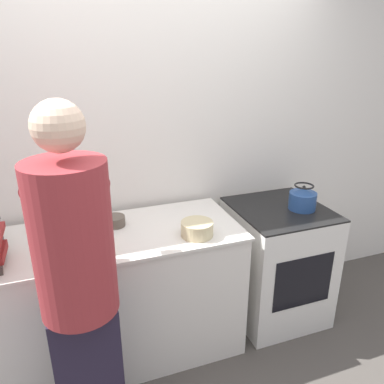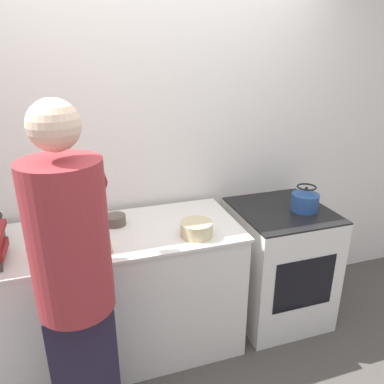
{
  "view_description": "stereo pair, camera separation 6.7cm",
  "coord_description": "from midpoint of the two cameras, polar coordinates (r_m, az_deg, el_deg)",
  "views": [
    {
      "loc": [
        -0.58,
        -1.74,
        1.95
      ],
      "look_at": [
        0.14,
        0.23,
        1.14
      ],
      "focal_mm": 35.0,
      "sensor_mm": 36.0,
      "label": 1
    },
    {
      "loc": [
        -0.52,
        -1.77,
        1.95
      ],
      "look_at": [
        0.14,
        0.23,
        1.14
      ],
      "focal_mm": 35.0,
      "sensor_mm": 36.0,
      "label": 2
    }
  ],
  "objects": [
    {
      "name": "kettle",
      "position": [
        2.73,
        17.52,
        -1.2
      ],
      "size": [
        0.19,
        0.19,
        0.18
      ],
      "color": "#284C8C",
      "rests_on": "oven"
    },
    {
      "name": "counter",
      "position": [
        2.58,
        -11.01,
        -15.05
      ],
      "size": [
        1.63,
        0.68,
        0.89
      ],
      "color": "silver",
      "rests_on": "ground_plane"
    },
    {
      "name": "oven",
      "position": [
        2.94,
        13.58,
        -10.48
      ],
      "size": [
        0.64,
        0.68,
        0.88
      ],
      "color": "silver",
      "rests_on": "ground_plane"
    },
    {
      "name": "cutting_board",
      "position": [
        2.2,
        -16.26,
        -8.36
      ],
      "size": [
        0.38,
        0.19,
        0.02
      ],
      "color": "tan",
      "rests_on": "counter"
    },
    {
      "name": "knife",
      "position": [
        2.19,
        -17.72,
        -8.33
      ],
      "size": [
        0.22,
        0.11,
        0.01
      ],
      "rotation": [
        0.0,
        0.0,
        -0.37
      ],
      "color": "silver",
      "rests_on": "cutting_board"
    },
    {
      "name": "bowl_mixing",
      "position": [
        2.26,
        1.55,
        -5.63
      ],
      "size": [
        0.2,
        0.2,
        0.09
      ],
      "color": "#C6B789",
      "rests_on": "counter"
    },
    {
      "name": "person",
      "position": [
        1.81,
        -16.43,
        -12.83
      ],
      "size": [
        0.39,
        0.63,
        1.78
      ],
      "color": "#231D31",
      "rests_on": "ground_plane"
    },
    {
      "name": "bowl_prep",
      "position": [
        2.44,
        -10.84,
        -4.22
      ],
      "size": [
        0.13,
        0.13,
        0.06
      ],
      "color": "brown",
      "rests_on": "counter"
    },
    {
      "name": "ground_plane",
      "position": [
        2.68,
        -0.55,
        -25.55
      ],
      "size": [
        12.0,
        12.0,
        0.0
      ],
      "primitive_type": "plane",
      "color": "#4C4742"
    },
    {
      "name": "wall_back",
      "position": [
        2.64,
        -5.58,
        6.75
      ],
      "size": [
        8.0,
        0.05,
        2.6
      ],
      "color": "white",
      "rests_on": "ground_plane"
    }
  ]
}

